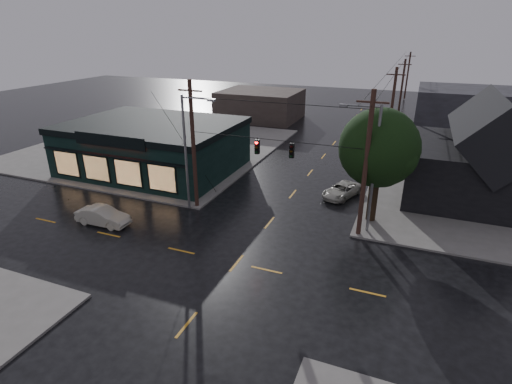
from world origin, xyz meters
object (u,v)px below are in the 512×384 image
at_px(utility_pole_nw, 197,207).
at_px(utility_pole_ne, 358,235).
at_px(corner_tree, 379,148).
at_px(suv_silver, 342,190).
at_px(sedan_cream, 103,216).

height_order(utility_pole_nw, utility_pole_ne, same).
bearing_deg(corner_tree, utility_pole_ne, -100.78).
xyz_separation_m(corner_tree, suv_silver, (-2.92, 3.89, -5.14)).
height_order(utility_pole_ne, suv_silver, utility_pole_ne).
height_order(utility_pole_nw, sedan_cream, utility_pole_nw).
bearing_deg(suv_silver, utility_pole_ne, -49.85).
relative_size(corner_tree, utility_pole_ne, 0.83).
relative_size(utility_pole_nw, suv_silver, 2.42).
height_order(corner_tree, suv_silver, corner_tree).
relative_size(corner_tree, utility_pole_nw, 0.83).
bearing_deg(utility_pole_ne, sedan_cream, -163.35).
relative_size(corner_tree, suv_silver, 2.01).
distance_m(sedan_cream, suv_silver, 19.50).
bearing_deg(suv_silver, utility_pole_nw, -128.61).
bearing_deg(utility_pole_ne, corner_tree, 79.22).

